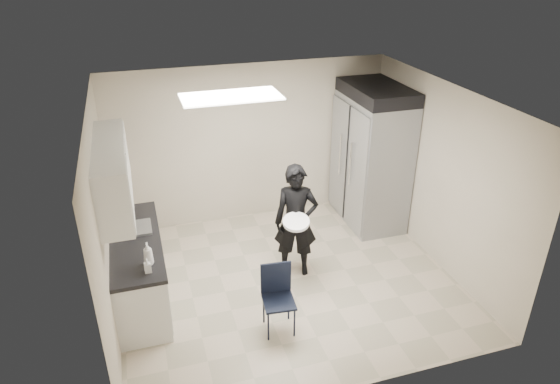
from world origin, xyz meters
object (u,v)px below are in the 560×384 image
object	(u,v)px
lower_counter	(139,271)
commercial_fridge	(371,162)
man_tuxedo	(296,221)
folding_chair	(279,302)

from	to	relation	value
lower_counter	commercial_fridge	world-z (taller)	commercial_fridge
commercial_fridge	man_tuxedo	distance (m)	1.99
man_tuxedo	lower_counter	bearing A→B (deg)	-161.83
lower_counter	man_tuxedo	distance (m)	2.17
folding_chair	man_tuxedo	distance (m)	1.30
commercial_fridge	lower_counter	bearing A→B (deg)	-164.12
lower_counter	commercial_fridge	size ratio (longest dim) A/B	0.90
lower_counter	man_tuxedo	bearing A→B (deg)	-0.39
man_tuxedo	commercial_fridge	bearing A→B (deg)	52.02
folding_chair	man_tuxedo	world-z (taller)	man_tuxedo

